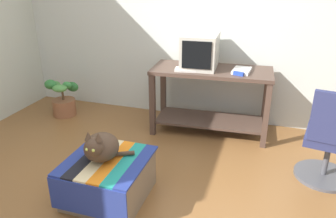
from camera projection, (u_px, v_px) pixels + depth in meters
ground_plane at (138, 212)px, 2.65m from camera, size 14.00×14.00×0.00m
back_wall at (201, 14)px, 3.94m from camera, size 8.00×0.10×2.60m
desk at (211, 90)px, 3.78m from camera, size 1.36×0.65×0.77m
tv_monitor at (200, 51)px, 3.69m from camera, size 0.41×0.53×0.37m
keyboard at (193, 70)px, 3.61m from camera, size 0.42×0.21×0.02m
book at (242, 71)px, 3.57m from camera, size 0.19×0.28×0.03m
ottoman_with_blanket at (108, 178)px, 2.76m from camera, size 0.65×0.68×0.36m
cat at (101, 147)px, 2.63m from camera, size 0.37×0.35×0.30m
potted_plant at (63, 100)px, 4.33m from camera, size 0.35×0.38×0.51m
office_chair at (330, 143)px, 2.90m from camera, size 0.52×0.52×0.89m
stapler at (239, 74)px, 3.45m from camera, size 0.12×0.07×0.04m
pen at (241, 70)px, 3.63m from camera, size 0.14×0.01×0.01m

